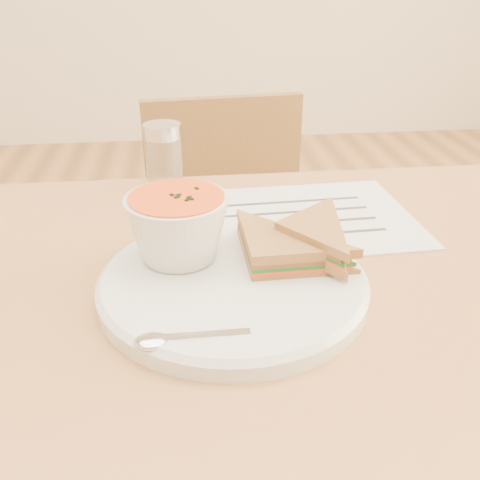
{
  "coord_description": "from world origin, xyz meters",
  "views": [
    {
      "loc": [
        -0.07,
        -0.47,
        1.06
      ],
      "look_at": [
        -0.02,
        0.03,
        0.8
      ],
      "focal_mm": 40.0,
      "sensor_mm": 36.0,
      "label": 1
    }
  ],
  "objects": [
    {
      "name": "condiment_shaker",
      "position": [
        -0.1,
        0.3,
        0.8
      ],
      "size": [
        0.06,
        0.06,
        0.1
      ],
      "primitive_type": null,
      "rotation": [
        0.0,
        0.0,
        0.03
      ],
      "color": "silver",
      "rests_on": "dining_table"
    },
    {
      "name": "sandwich_half_a",
      "position": [
        -0.01,
        -0.01,
        0.78
      ],
      "size": [
        0.12,
        0.12,
        0.04
      ],
      "primitive_type": null,
      "rotation": [
        0.0,
        0.0,
        0.02
      ],
      "color": "#BB8A42",
      "rests_on": "plate"
    },
    {
      "name": "spoon",
      "position": [
        -0.06,
        -0.09,
        0.77
      ],
      "size": [
        0.16,
        0.04,
        0.01
      ],
      "primitive_type": null,
      "rotation": [
        0.0,
        0.0,
        0.03
      ],
      "color": "silver",
      "rests_on": "plate"
    },
    {
      "name": "plate",
      "position": [
        -0.03,
        0.01,
        0.76
      ],
      "size": [
        0.34,
        0.34,
        0.02
      ],
      "primitive_type": null,
      "rotation": [
        0.0,
        0.0,
        0.21
      ],
      "color": "silver",
      "rests_on": "dining_table"
    },
    {
      "name": "chair_far",
      "position": [
        0.04,
        0.53,
        0.4
      ],
      "size": [
        0.39,
        0.39,
        0.8
      ],
      "primitive_type": null,
      "rotation": [
        0.0,
        0.0,
        3.23
      ],
      "color": "brown",
      "rests_on": "floor"
    },
    {
      "name": "paper_menu",
      "position": [
        0.08,
        0.17,
        0.75
      ],
      "size": [
        0.32,
        0.24,
        0.0
      ],
      "primitive_type": null,
      "rotation": [
        0.0,
        0.0,
        0.04
      ],
      "color": "white",
      "rests_on": "dining_table"
    },
    {
      "name": "soup_bowl",
      "position": [
        -0.08,
        0.05,
        0.8
      ],
      "size": [
        0.14,
        0.14,
        0.08
      ],
      "primitive_type": null,
      "rotation": [
        0.0,
        0.0,
        -0.26
      ],
      "color": "silver",
      "rests_on": "plate"
    },
    {
      "name": "sandwich_half_b",
      "position": [
        0.02,
        0.05,
        0.79
      ],
      "size": [
        0.14,
        0.14,
        0.03
      ],
      "primitive_type": null,
      "rotation": [
        0.0,
        0.0,
        -0.93
      ],
      "color": "#BB8A42",
      "rests_on": "plate"
    }
  ]
}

